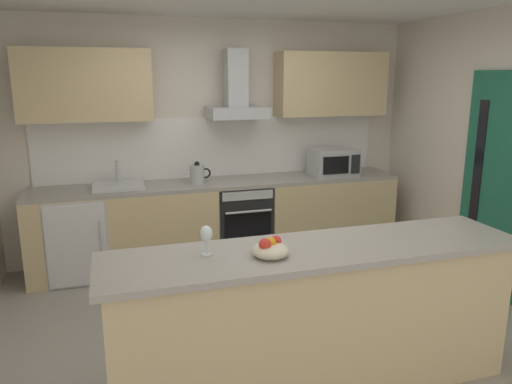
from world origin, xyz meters
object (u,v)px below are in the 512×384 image
(range_hood, at_px, (237,96))
(fruit_bowl, at_px, (270,249))
(refrigerator, at_px, (78,237))
(microwave, at_px, (333,162))
(kettle, at_px, (197,174))
(oven, at_px, (241,220))
(sink, at_px, (118,185))
(wine_glass, at_px, (206,235))

(range_hood, relative_size, fruit_bowl, 3.27)
(refrigerator, distance_m, fruit_bowl, 2.76)
(fruit_bowl, bearing_deg, range_hood, 79.27)
(microwave, distance_m, fruit_bowl, 2.86)
(kettle, height_order, range_hood, range_hood)
(microwave, bearing_deg, oven, 178.53)
(sink, height_order, wine_glass, sink)
(kettle, distance_m, range_hood, 0.93)
(refrigerator, relative_size, fruit_bowl, 3.86)
(range_hood, height_order, wine_glass, range_hood)
(sink, relative_size, fruit_bowl, 2.27)
(fruit_bowl, bearing_deg, oven, 78.71)
(range_hood, xyz_separation_m, wine_glass, (-0.83, -2.41, -0.69))
(kettle, bearing_deg, microwave, 0.21)
(sink, xyz_separation_m, range_hood, (1.27, 0.12, 0.86))
(refrigerator, bearing_deg, sink, 1.86)
(oven, height_order, microwave, microwave)
(wine_glass, bearing_deg, microwave, 49.60)
(microwave, bearing_deg, range_hood, 171.75)
(microwave, bearing_deg, refrigerator, 179.48)
(refrigerator, relative_size, range_hood, 1.18)
(oven, distance_m, wine_glass, 2.51)
(refrigerator, xyz_separation_m, range_hood, (1.69, 0.13, 1.36))
(kettle, bearing_deg, range_hood, 18.99)
(wine_glass, height_order, fruit_bowl, wine_glass)
(kettle, distance_m, wine_glass, 2.28)
(sink, distance_m, fruit_bowl, 2.55)
(oven, relative_size, range_hood, 1.11)
(sink, bearing_deg, range_hood, 5.33)
(microwave, height_order, wine_glass, microwave)
(refrigerator, height_order, kettle, kettle)
(fruit_bowl, bearing_deg, refrigerator, 116.59)
(sink, distance_m, wine_glass, 2.34)
(refrigerator, height_order, fruit_bowl, fruit_bowl)
(microwave, xyz_separation_m, fruit_bowl, (-1.57, -2.39, -0.04))
(fruit_bowl, bearing_deg, kettle, 89.80)
(range_hood, bearing_deg, fruit_bowl, -100.73)
(microwave, bearing_deg, sink, 179.05)
(fruit_bowl, bearing_deg, wine_glass, 158.64)
(oven, bearing_deg, sink, 179.50)
(oven, distance_m, kettle, 0.72)
(oven, relative_size, fruit_bowl, 3.64)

